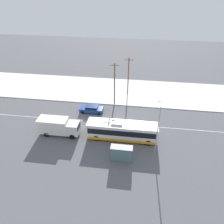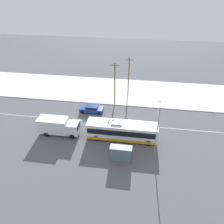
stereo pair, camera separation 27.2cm
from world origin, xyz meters
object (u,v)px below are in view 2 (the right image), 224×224
sedan_car (92,108)px  utility_pole_roadside (115,84)px  utility_pole_snowlot (129,76)px  streetlamp (158,124)px  box_truck (58,126)px  city_bus (122,131)px  bus_shelter (121,152)px  pedestrian_at_stop (127,149)px

sedan_car → utility_pole_roadside: utility_pole_roadside is taller
utility_pole_snowlot → streetlamp: bearing=-72.8°
sedan_car → box_truck: bearing=61.8°
city_bus → streetlamp: (5.24, -2.41, 3.59)m
sedan_car → bus_shelter: bus_shelter is taller
streetlamp → utility_pole_roadside: bearing=120.9°
sedan_car → bus_shelter: bearing=119.8°
box_truck → bus_shelter: 12.11m
sedan_car → streetlamp: bearing=141.1°
city_bus → streetlamp: bearing=-24.7°
city_bus → utility_pole_snowlot: bearing=91.0°
pedestrian_at_stop → utility_pole_snowlot: bearing=94.2°
streetlamp → box_truck: bearing=172.4°
sedan_car → streetlamp: 15.92m
bus_shelter → utility_pole_roadside: bearing=100.8°
pedestrian_at_stop → utility_pole_snowlot: (-1.39, 18.98, 3.38)m
box_truck → utility_pole_snowlot: utility_pole_snowlot is taller
sedan_car → streetlamp: streetlamp is taller
pedestrian_at_stop → utility_pole_roadside: (-3.76, 14.38, 3.61)m
pedestrian_at_stop → utility_pole_snowlot: utility_pole_snowlot is taller
box_truck → bus_shelter: (11.10, -4.85, 0.03)m
pedestrian_at_stop → bus_shelter: size_ratio=0.56×
bus_shelter → streetlamp: size_ratio=0.38×
streetlamp → bus_shelter: bearing=-150.6°
utility_pole_roadside → bus_shelter: bearing=-79.2°
sedan_car → pedestrian_at_stop: (7.81, -10.84, 0.30)m
bus_shelter → streetlamp: 6.56m
city_bus → pedestrian_at_stop: 3.84m
pedestrian_at_stop → bus_shelter: 1.78m
streetlamp → utility_pole_snowlot: utility_pole_snowlot is taller
box_truck → utility_pole_roadside: 13.99m
sedan_car → pedestrian_at_stop: size_ratio=2.56×
city_bus → box_truck: 10.71m
utility_pole_roadside → pedestrian_at_stop: bearing=-75.3°
city_bus → utility_pole_roadside: utility_pole_roadside is taller
bus_shelter → utility_pole_snowlot: (-0.65, 20.48, 2.78)m
box_truck → streetlamp: streetlamp is taller
city_bus → box_truck: size_ratio=1.66×
box_truck → sedan_car: 8.55m
bus_shelter → utility_pole_roadside: (-3.03, 15.88, 3.01)m
box_truck → pedestrian_at_stop: 12.31m
pedestrian_at_stop → streetlamp: 5.91m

